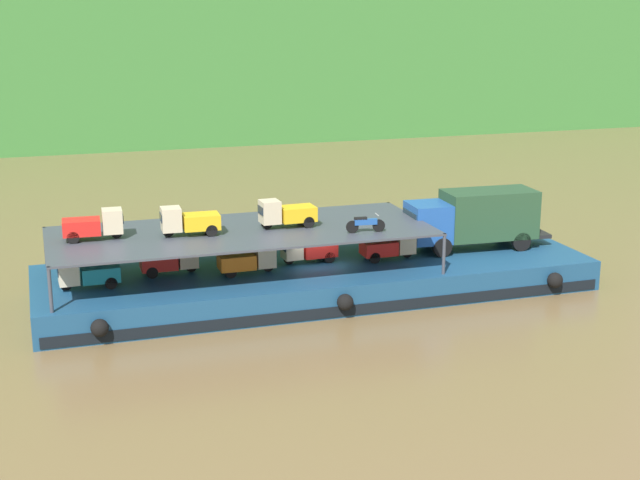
{
  "coord_description": "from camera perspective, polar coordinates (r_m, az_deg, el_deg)",
  "views": [
    {
      "loc": [
        -13.1,
        -41.25,
        14.19
      ],
      "look_at": [
        0.16,
        0.0,
        2.7
      ],
      "focal_mm": 50.82,
      "sensor_mm": 36.0,
      "label": 1
    }
  ],
  "objects": [
    {
      "name": "mini_truck_lower_bow",
      "position": [
        45.85,
        4.37,
        -0.36
      ],
      "size": [
        2.75,
        1.22,
        1.38
      ],
      "color": "red",
      "rests_on": "cargo_barge"
    },
    {
      "name": "covered_lorry",
      "position": [
        48.05,
        9.73,
        1.4
      ],
      "size": [
        7.93,
        2.57,
        3.1
      ],
      "color": "#1E4C99",
      "rests_on": "cargo_barge"
    },
    {
      "name": "mini_truck_lower_stern",
      "position": [
        42.47,
        -14.42,
        -2.04
      ],
      "size": [
        2.77,
        1.25,
        1.38
      ],
      "color": "teal",
      "rests_on": "cargo_barge"
    },
    {
      "name": "motorcycle_upper_port",
      "position": [
        43.03,
        2.86,
        1.04
      ],
      "size": [
        1.9,
        0.55,
        0.87
      ],
      "color": "black",
      "rests_on": "cargo_rack"
    },
    {
      "name": "mini_truck_upper_fore",
      "position": [
        43.98,
        -2.13,
        1.7
      ],
      "size": [
        2.77,
        1.26,
        1.38
      ],
      "color": "gold",
      "rests_on": "cargo_rack"
    },
    {
      "name": "mini_truck_lower_aft",
      "position": [
        43.88,
        -9.4,
        -1.23
      ],
      "size": [
        2.74,
        1.2,
        1.38
      ],
      "color": "red",
      "rests_on": "cargo_barge"
    },
    {
      "name": "cargo_rack",
      "position": [
        43.64,
        -4.96,
        0.53
      ],
      "size": [
        18.21,
        7.29,
        2.0
      ],
      "color": "#383D47",
      "rests_on": "cargo_barge"
    },
    {
      "name": "mini_truck_upper_stern",
      "position": [
        42.94,
        -14.04,
        0.93
      ],
      "size": [
        2.79,
        1.28,
        1.38
      ],
      "color": "red",
      "rests_on": "cargo_rack"
    },
    {
      "name": "mini_truck_upper_mid",
      "position": [
        42.85,
        -8.24,
        1.2
      ],
      "size": [
        2.77,
        1.25,
        1.38
      ],
      "color": "gold",
      "rests_on": "cargo_rack"
    },
    {
      "name": "cargo_barge",
      "position": [
        45.3,
        -0.19,
        -2.41
      ],
      "size": [
        27.41,
        8.7,
        1.5
      ],
      "color": "navy",
      "rests_on": "ground"
    },
    {
      "name": "mini_truck_lower_fore",
      "position": [
        45.19,
        -0.78,
        -0.55
      ],
      "size": [
        2.79,
        1.29,
        1.38
      ],
      "color": "red",
      "rests_on": "cargo_barge"
    },
    {
      "name": "ground_plane",
      "position": [
        45.55,
        -0.2,
        -3.3
      ],
      "size": [
        400.0,
        400.0,
        0.0
      ],
      "primitive_type": "plane",
      "color": "brown"
    },
    {
      "name": "mini_truck_lower_mid",
      "position": [
        43.48,
        -4.56,
        -1.22
      ],
      "size": [
        2.74,
        1.2,
        1.38
      ],
      "color": "orange",
      "rests_on": "cargo_barge"
    }
  ]
}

